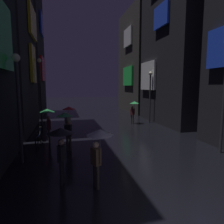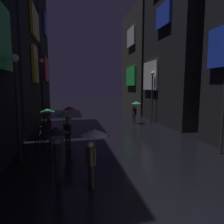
{
  "view_description": "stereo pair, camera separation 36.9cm",
  "coord_description": "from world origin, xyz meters",
  "px_view_note": "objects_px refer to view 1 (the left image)",
  "views": [
    {
      "loc": [
        -3.02,
        -4.2,
        3.54
      ],
      "look_at": [
        0.0,
        8.37,
        1.85
      ],
      "focal_mm": 32.0,
      "sensor_mm": 36.0,
      "label": 1
    },
    {
      "loc": [
        -2.66,
        -4.28,
        3.54
      ],
      "look_at": [
        0.0,
        8.37,
        1.85
      ],
      "focal_mm": 32.0,
      "sensor_mm": 36.0,
      "label": 2
    }
  ],
  "objects_px": {
    "pedestrian_midstreet_centre_green": "(134,106)",
    "pedestrian_near_crossing_green": "(66,121)",
    "pedestrian_foreground_left_red": "(69,113)",
    "pedestrian_midstreet_left_green": "(48,116)",
    "bicycle_parked_at_storefront": "(39,138)",
    "pedestrian_foreground_right_black": "(61,140)",
    "pedestrian_far_right_clear": "(99,142)",
    "streetlamp_left_far": "(40,85)",
    "streetlamp_right_far": "(150,90)",
    "streetlamp_left_near": "(18,95)"
  },
  "relations": [
    {
      "from": "streetlamp_left_far",
      "to": "streetlamp_right_far",
      "type": "bearing_deg",
      "value": -4.04
    },
    {
      "from": "bicycle_parked_at_storefront",
      "to": "streetlamp_left_near",
      "type": "bearing_deg",
      "value": -97.48
    },
    {
      "from": "pedestrian_midstreet_centre_green",
      "to": "pedestrian_foreground_left_red",
      "type": "relative_size",
      "value": 1.0
    },
    {
      "from": "pedestrian_foreground_right_black",
      "to": "pedestrian_far_right_clear",
      "type": "bearing_deg",
      "value": -24.5
    },
    {
      "from": "streetlamp_right_far",
      "to": "pedestrian_near_crossing_green",
      "type": "bearing_deg",
      "value": -139.36
    },
    {
      "from": "pedestrian_midstreet_left_green",
      "to": "streetlamp_left_far",
      "type": "height_order",
      "value": "streetlamp_left_far"
    },
    {
      "from": "pedestrian_far_right_clear",
      "to": "pedestrian_midstreet_left_green",
      "type": "height_order",
      "value": "same"
    },
    {
      "from": "pedestrian_foreground_right_black",
      "to": "bicycle_parked_at_storefront",
      "type": "relative_size",
      "value": 1.17
    },
    {
      "from": "streetlamp_right_far",
      "to": "streetlamp_left_far",
      "type": "distance_m",
      "value": 10.04
    },
    {
      "from": "pedestrian_foreground_right_black",
      "to": "streetlamp_left_far",
      "type": "relative_size",
      "value": 0.36
    },
    {
      "from": "pedestrian_midstreet_left_green",
      "to": "streetlamp_right_far",
      "type": "relative_size",
      "value": 0.43
    },
    {
      "from": "streetlamp_right_far",
      "to": "streetlamp_left_far",
      "type": "height_order",
      "value": "streetlamp_left_far"
    },
    {
      "from": "pedestrian_far_right_clear",
      "to": "streetlamp_left_near",
      "type": "height_order",
      "value": "streetlamp_left_near"
    },
    {
      "from": "pedestrian_foreground_right_black",
      "to": "pedestrian_far_right_clear",
      "type": "relative_size",
      "value": 1.0
    },
    {
      "from": "pedestrian_midstreet_left_green",
      "to": "pedestrian_near_crossing_green",
      "type": "relative_size",
      "value": 1.0
    },
    {
      "from": "bicycle_parked_at_storefront",
      "to": "pedestrian_midstreet_centre_green",
      "type": "bearing_deg",
      "value": 31.58
    },
    {
      "from": "pedestrian_midstreet_left_green",
      "to": "streetlamp_right_far",
      "type": "bearing_deg",
      "value": 28.12
    },
    {
      "from": "pedestrian_foreground_left_red",
      "to": "streetlamp_left_far",
      "type": "xyz_separation_m",
      "value": [
        -2.25,
        4.43,
        1.98
      ]
    },
    {
      "from": "pedestrian_near_crossing_green",
      "to": "pedestrian_foreground_right_black",
      "type": "bearing_deg",
      "value": -93.07
    },
    {
      "from": "pedestrian_midstreet_centre_green",
      "to": "bicycle_parked_at_storefront",
      "type": "height_order",
      "value": "pedestrian_midstreet_centre_green"
    },
    {
      "from": "pedestrian_midstreet_centre_green",
      "to": "streetlamp_left_near",
      "type": "relative_size",
      "value": 0.43
    },
    {
      "from": "pedestrian_midstreet_left_green",
      "to": "bicycle_parked_at_storefront",
      "type": "height_order",
      "value": "pedestrian_midstreet_left_green"
    },
    {
      "from": "pedestrian_far_right_clear",
      "to": "streetlamp_left_near",
      "type": "xyz_separation_m",
      "value": [
        -3.06,
        3.17,
        1.46
      ]
    },
    {
      "from": "pedestrian_midstreet_centre_green",
      "to": "pedestrian_near_crossing_green",
      "type": "xyz_separation_m",
      "value": [
        -6.23,
        -6.55,
        0.0
      ]
    },
    {
      "from": "pedestrian_near_crossing_green",
      "to": "streetlamp_left_far",
      "type": "distance_m",
      "value": 8.06
    },
    {
      "from": "pedestrian_midstreet_left_green",
      "to": "pedestrian_foreground_left_red",
      "type": "bearing_deg",
      "value": 40.66
    },
    {
      "from": "pedestrian_near_crossing_green",
      "to": "bicycle_parked_at_storefront",
      "type": "relative_size",
      "value": 1.17
    },
    {
      "from": "pedestrian_midstreet_left_green",
      "to": "pedestrian_foreground_left_red",
      "type": "distance_m",
      "value": 1.72
    },
    {
      "from": "pedestrian_midstreet_centre_green",
      "to": "pedestrian_foreground_left_red",
      "type": "height_order",
      "value": "same"
    },
    {
      "from": "pedestrian_far_right_clear",
      "to": "bicycle_parked_at_storefront",
      "type": "relative_size",
      "value": 1.17
    },
    {
      "from": "pedestrian_foreground_right_black",
      "to": "pedestrian_midstreet_centre_green",
      "type": "bearing_deg",
      "value": 58.46
    },
    {
      "from": "pedestrian_midstreet_centre_green",
      "to": "streetlamp_right_far",
      "type": "height_order",
      "value": "streetlamp_right_far"
    },
    {
      "from": "pedestrian_near_crossing_green",
      "to": "streetlamp_left_far",
      "type": "relative_size",
      "value": 0.36
    },
    {
      "from": "streetlamp_left_near",
      "to": "pedestrian_far_right_clear",
      "type": "bearing_deg",
      "value": -45.97
    },
    {
      "from": "pedestrian_midstreet_left_green",
      "to": "pedestrian_foreground_left_red",
      "type": "xyz_separation_m",
      "value": [
        1.3,
        1.12,
        0.0
      ]
    },
    {
      "from": "pedestrian_far_right_clear",
      "to": "pedestrian_foreground_left_red",
      "type": "distance_m",
      "value": 7.67
    },
    {
      "from": "pedestrian_midstreet_centre_green",
      "to": "pedestrian_foreground_right_black",
      "type": "distance_m",
      "value": 12.32
    },
    {
      "from": "pedestrian_foreground_right_black",
      "to": "pedestrian_far_right_clear",
      "type": "height_order",
      "value": "same"
    },
    {
      "from": "pedestrian_foreground_right_black",
      "to": "bicycle_parked_at_storefront",
      "type": "distance_m",
      "value": 5.98
    },
    {
      "from": "pedestrian_foreground_left_red",
      "to": "streetlamp_left_near",
      "type": "distance_m",
      "value": 5.21
    },
    {
      "from": "pedestrian_foreground_right_black",
      "to": "pedestrian_far_right_clear",
      "type": "distance_m",
      "value": 1.36
    },
    {
      "from": "pedestrian_foreground_right_black",
      "to": "bicycle_parked_at_storefront",
      "type": "bearing_deg",
      "value": 104.11
    },
    {
      "from": "pedestrian_foreground_left_red",
      "to": "bicycle_parked_at_storefront",
      "type": "height_order",
      "value": "pedestrian_foreground_left_red"
    },
    {
      "from": "pedestrian_near_crossing_green",
      "to": "streetlamp_left_near",
      "type": "xyz_separation_m",
      "value": [
        -2.04,
        -1.34,
        1.46
      ]
    },
    {
      "from": "streetlamp_left_near",
      "to": "streetlamp_left_far",
      "type": "bearing_deg",
      "value": 90.0
    },
    {
      "from": "pedestrian_midstreet_centre_green",
      "to": "pedestrian_near_crossing_green",
      "type": "distance_m",
      "value": 9.04
    },
    {
      "from": "pedestrian_foreground_right_black",
      "to": "streetlamp_left_far",
      "type": "height_order",
      "value": "streetlamp_left_far"
    },
    {
      "from": "pedestrian_midstreet_centre_green",
      "to": "bicycle_parked_at_storefront",
      "type": "bearing_deg",
      "value": -148.42
    },
    {
      "from": "pedestrian_foreground_left_red",
      "to": "bicycle_parked_at_storefront",
      "type": "bearing_deg",
      "value": -142.78
    },
    {
      "from": "pedestrian_midstreet_centre_green",
      "to": "bicycle_parked_at_storefront",
      "type": "distance_m",
      "value": 9.32
    }
  ]
}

